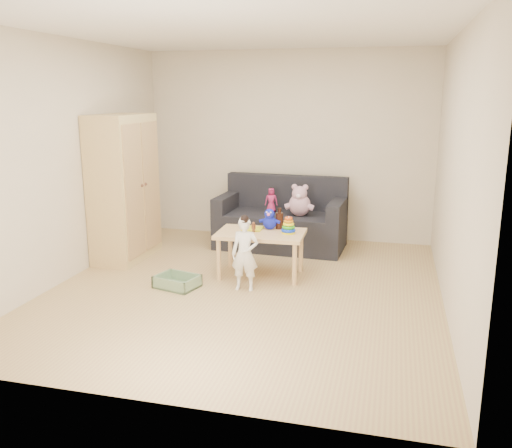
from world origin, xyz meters
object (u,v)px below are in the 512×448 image
(wardrobe, at_px, (124,188))
(sofa, at_px, (280,230))
(toddler, at_px, (245,255))
(play_table, at_px, (261,254))

(wardrobe, distance_m, sofa, 2.10)
(wardrobe, relative_size, toddler, 2.33)
(play_table, bearing_deg, toddler, -96.24)
(play_table, xyz_separation_m, toddler, (-0.05, -0.48, 0.13))
(sofa, relative_size, toddler, 2.20)
(toddler, bearing_deg, play_table, 80.34)
(wardrobe, xyz_separation_m, sofa, (1.77, 0.93, -0.65))
(wardrobe, height_order, play_table, wardrobe)
(play_table, distance_m, toddler, 0.50)
(sofa, height_order, toddler, toddler)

